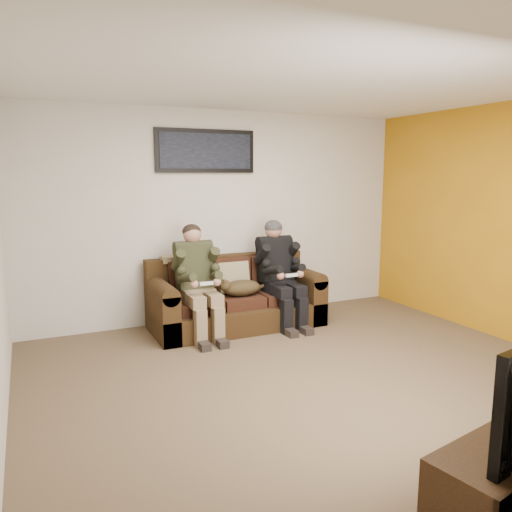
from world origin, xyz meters
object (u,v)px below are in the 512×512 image
person_right (279,267)px  person_left (197,275)px  cat (240,288)px  sofa (235,300)px  framed_poster (206,151)px

person_right → person_left: bearing=-180.0°
person_left → cat: bearing=-1.5°
person_left → sofa: bearing=18.0°
framed_poster → person_left: bearing=-119.7°
person_left → framed_poster: (0.32, 0.56, 1.40)m
framed_poster → cat: bearing=-70.9°
person_left → cat: size_ratio=1.92×
person_left → person_right: bearing=0.0°
sofa → person_left: person_left is taller
person_left → framed_poster: bearing=60.3°
person_right → sofa: bearing=162.1°
sofa → cat: 0.27m
person_left → framed_poster: 1.54m
person_left → cat: (0.52, -0.01, -0.19)m
cat → person_right: bearing=1.5°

